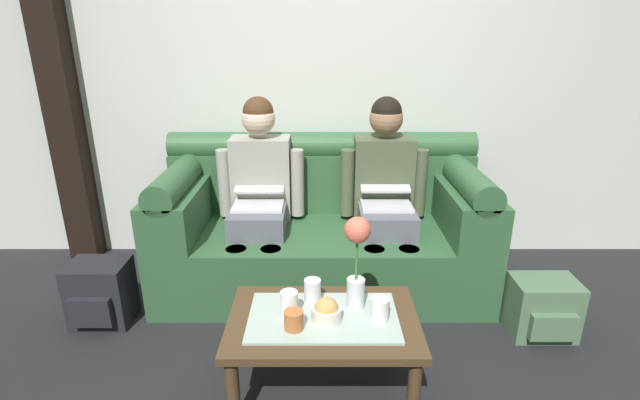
{
  "coord_description": "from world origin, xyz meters",
  "views": [
    {
      "loc": [
        -0.01,
        -1.65,
        1.6
      ],
      "look_at": [
        -0.03,
        0.93,
        0.66
      ],
      "focal_mm": 26.25,
      "sensor_mm": 36.0,
      "label": 1
    }
  ],
  "objects_px": {
    "backpack_left": "(103,293)",
    "snack_bowl": "(328,311)",
    "person_right": "(387,188)",
    "coffee_table": "(325,328)",
    "backpack_right": "(545,309)",
    "cup_far_center": "(314,290)",
    "couch": "(324,229)",
    "cup_near_left": "(381,309)",
    "cup_far_left": "(291,303)",
    "person_left": "(262,188)",
    "cup_near_right": "(295,320)",
    "flower_vase": "(359,255)"
  },
  "relations": [
    {
      "from": "couch",
      "to": "cup_far_center",
      "type": "relative_size",
      "value": 18.79
    },
    {
      "from": "cup_far_center",
      "to": "person_left",
      "type": "bearing_deg",
      "value": 111.04
    },
    {
      "from": "cup_far_left",
      "to": "coffee_table",
      "type": "bearing_deg",
      "value": -3.67
    },
    {
      "from": "cup_near_left",
      "to": "cup_far_center",
      "type": "relative_size",
      "value": 0.96
    },
    {
      "from": "person_left",
      "to": "backpack_left",
      "type": "height_order",
      "value": "person_left"
    },
    {
      "from": "cup_near_right",
      "to": "backpack_left",
      "type": "bearing_deg",
      "value": 150.77
    },
    {
      "from": "person_right",
      "to": "flower_vase",
      "type": "xyz_separation_m",
      "value": [
        -0.25,
        -0.96,
        0.01
      ]
    },
    {
      "from": "couch",
      "to": "coffee_table",
      "type": "relative_size",
      "value": 2.4
    },
    {
      "from": "flower_vase",
      "to": "cup_near_right",
      "type": "xyz_separation_m",
      "value": [
        -0.27,
        -0.17,
        -0.22
      ]
    },
    {
      "from": "snack_bowl",
      "to": "cup_far_left",
      "type": "xyz_separation_m",
      "value": [
        -0.17,
        0.04,
        0.01
      ]
    },
    {
      "from": "cup_far_left",
      "to": "backpack_left",
      "type": "height_order",
      "value": "cup_far_left"
    },
    {
      "from": "couch",
      "to": "cup_far_center",
      "type": "bearing_deg",
      "value": -93.11
    },
    {
      "from": "backpack_left",
      "to": "snack_bowl",
      "type": "bearing_deg",
      "value": -24.26
    },
    {
      "from": "cup_far_left",
      "to": "couch",
      "type": "bearing_deg",
      "value": 81.62
    },
    {
      "from": "person_right",
      "to": "coffee_table",
      "type": "xyz_separation_m",
      "value": [
        -0.4,
        -1.03,
        -0.32
      ]
    },
    {
      "from": "coffee_table",
      "to": "cup_near_left",
      "type": "distance_m",
      "value": 0.27
    },
    {
      "from": "backpack_right",
      "to": "snack_bowl",
      "type": "bearing_deg",
      "value": -158.9
    },
    {
      "from": "person_right",
      "to": "cup_far_left",
      "type": "xyz_separation_m",
      "value": [
        -0.55,
        -1.02,
        -0.2
      ]
    },
    {
      "from": "coffee_table",
      "to": "backpack_right",
      "type": "relative_size",
      "value": 2.46
    },
    {
      "from": "coffee_table",
      "to": "backpack_left",
      "type": "height_order",
      "value": "coffee_table"
    },
    {
      "from": "coffee_table",
      "to": "cup_far_center",
      "type": "xyz_separation_m",
      "value": [
        -0.05,
        0.13,
        0.12
      ]
    },
    {
      "from": "flower_vase",
      "to": "backpack_left",
      "type": "height_order",
      "value": "flower_vase"
    },
    {
      "from": "person_left",
      "to": "cup_far_center",
      "type": "bearing_deg",
      "value": -68.96
    },
    {
      "from": "person_left",
      "to": "coffee_table",
      "type": "height_order",
      "value": "person_left"
    },
    {
      "from": "cup_far_left",
      "to": "backpack_right",
      "type": "distance_m",
      "value": 1.46
    },
    {
      "from": "snack_bowl",
      "to": "backpack_right",
      "type": "bearing_deg",
      "value": 21.1
    },
    {
      "from": "person_left",
      "to": "person_right",
      "type": "height_order",
      "value": "same"
    },
    {
      "from": "cup_near_left",
      "to": "cup_far_center",
      "type": "distance_m",
      "value": 0.33
    },
    {
      "from": "person_right",
      "to": "snack_bowl",
      "type": "relative_size",
      "value": 9.13
    },
    {
      "from": "person_left",
      "to": "backpack_right",
      "type": "relative_size",
      "value": 3.53
    },
    {
      "from": "flower_vase",
      "to": "snack_bowl",
      "type": "height_order",
      "value": "flower_vase"
    },
    {
      "from": "couch",
      "to": "cup_far_left",
      "type": "height_order",
      "value": "couch"
    },
    {
      "from": "cup_near_right",
      "to": "backpack_right",
      "type": "xyz_separation_m",
      "value": [
        1.34,
        0.52,
        -0.28
      ]
    },
    {
      "from": "snack_bowl",
      "to": "couch",
      "type": "bearing_deg",
      "value": 90.74
    },
    {
      "from": "person_left",
      "to": "person_right",
      "type": "relative_size",
      "value": 1.0
    },
    {
      "from": "coffee_table",
      "to": "backpack_left",
      "type": "xyz_separation_m",
      "value": [
        -1.27,
        0.55,
        -0.16
      ]
    },
    {
      "from": "cup_near_left",
      "to": "cup_far_left",
      "type": "relative_size",
      "value": 0.91
    },
    {
      "from": "couch",
      "to": "cup_near_right",
      "type": "height_order",
      "value": "couch"
    },
    {
      "from": "cup_near_left",
      "to": "backpack_right",
      "type": "xyz_separation_m",
      "value": [
        0.97,
        0.46,
        -0.29
      ]
    },
    {
      "from": "cup_near_right",
      "to": "person_right",
      "type": "bearing_deg",
      "value": 65.03
    },
    {
      "from": "person_left",
      "to": "flower_vase",
      "type": "relative_size",
      "value": 2.76
    },
    {
      "from": "coffee_table",
      "to": "snack_bowl",
      "type": "relative_size",
      "value": 6.37
    },
    {
      "from": "flower_vase",
      "to": "cup_near_right",
      "type": "relative_size",
      "value": 5.3
    },
    {
      "from": "person_right",
      "to": "coffee_table",
      "type": "distance_m",
      "value": 1.15
    },
    {
      "from": "person_right",
      "to": "coffee_table",
      "type": "height_order",
      "value": "person_right"
    },
    {
      "from": "coffee_table",
      "to": "backpack_right",
      "type": "xyz_separation_m",
      "value": [
        1.21,
        0.43,
        -0.18
      ]
    },
    {
      "from": "couch",
      "to": "backpack_left",
      "type": "distance_m",
      "value": 1.37
    },
    {
      "from": "backpack_right",
      "to": "cup_far_center",
      "type": "bearing_deg",
      "value": -166.41
    },
    {
      "from": "backpack_right",
      "to": "cup_near_right",
      "type": "bearing_deg",
      "value": -158.62
    },
    {
      "from": "couch",
      "to": "cup_near_right",
      "type": "relative_size",
      "value": 24.55
    }
  ]
}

